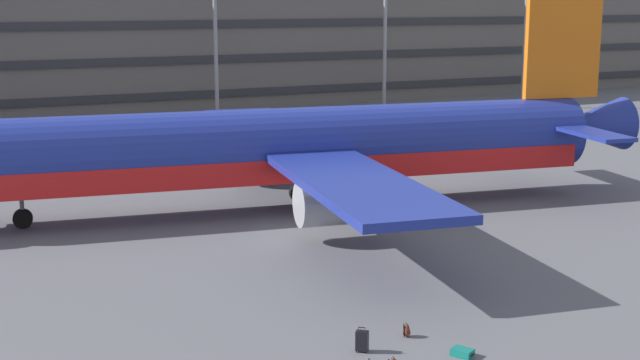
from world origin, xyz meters
name	(u,v)px	position (x,y,z in m)	size (l,w,h in m)	color
ground_plane	(298,229)	(0.00, 0.00, 0.00)	(600.00, 600.00, 0.00)	#5B5B60
terminal_structure	(80,22)	(0.00, 53.77, 8.06)	(140.63, 21.83, 16.12)	#605B56
airliner	(289,148)	(1.17, 3.83, 3.13)	(38.67, 31.38, 10.68)	navy
suitcase_red	(462,352)	(-1.38, -15.54, 0.12)	(0.69, 0.76, 0.23)	#147266
suitcase_teal	(362,341)	(-3.95, -13.98, 0.36)	(0.44, 0.42, 0.82)	black
backpack_purple	(407,330)	(-2.11, -13.51, 0.21)	(0.29, 0.35, 0.49)	#592619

